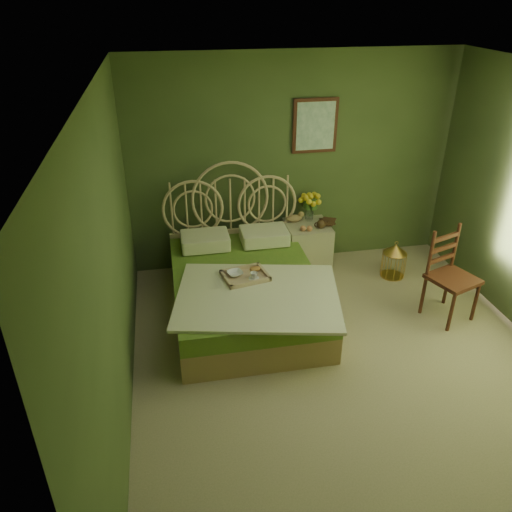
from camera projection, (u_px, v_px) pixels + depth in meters
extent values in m
plane|color=tan|center=(348.00, 368.00, 4.73)|extent=(4.50, 4.50, 0.00)
plane|color=silver|center=(380.00, 83.00, 3.49)|extent=(4.50, 4.50, 0.00)
plane|color=#506233|center=(293.00, 163.00, 6.06)|extent=(4.00, 0.00, 4.00)
plane|color=#506233|center=(112.00, 270.00, 3.79)|extent=(0.00, 4.50, 4.50)
cube|color=#3D1B10|center=(315.00, 126.00, 5.86)|extent=(0.54, 0.03, 0.64)
cube|color=silver|center=(316.00, 126.00, 5.85)|extent=(0.46, 0.01, 0.56)
cube|color=#A37E51|center=(245.00, 302.00, 5.46)|extent=(1.51, 2.01, 0.30)
cube|color=olive|center=(245.00, 283.00, 5.34)|extent=(1.51, 2.01, 0.20)
cube|color=white|center=(258.00, 296.00, 4.90)|extent=(1.80, 1.51, 0.03)
cube|color=white|center=(205.00, 241.00, 5.79)|extent=(0.55, 0.40, 0.16)
cube|color=white|center=(264.00, 236.00, 5.91)|extent=(0.55, 0.40, 0.16)
cube|color=#D3BA8C|center=(245.00, 278.00, 5.18)|extent=(0.51, 0.43, 0.04)
ellipsoid|color=#B77A38|center=(255.00, 269.00, 5.26)|extent=(0.12, 0.07, 0.05)
cube|color=beige|center=(307.00, 246.00, 6.33)|extent=(0.54, 0.54, 0.59)
cylinder|color=silver|center=(309.00, 214.00, 6.26)|extent=(0.10, 0.10, 0.18)
ellipsoid|color=#A37E51|center=(294.00, 218.00, 6.23)|extent=(0.21, 0.11, 0.10)
sphere|color=#CE8150|center=(303.00, 228.00, 6.01)|extent=(0.07, 0.07, 0.07)
sphere|color=#CE8150|center=(310.00, 229.00, 6.01)|extent=(0.07, 0.07, 0.07)
cube|color=#3D1B10|center=(453.00, 279.00, 5.26)|extent=(0.57, 0.57, 0.04)
cylinder|color=#3D1B10|center=(442.00, 310.00, 5.18)|extent=(0.04, 0.04, 0.47)
cylinder|color=#3D1B10|center=(475.00, 306.00, 5.24)|extent=(0.04, 0.04, 0.47)
cylinder|color=#3D1B10|center=(424.00, 290.00, 5.51)|extent=(0.04, 0.04, 0.47)
cylinder|color=#3D1B10|center=(456.00, 287.00, 5.57)|extent=(0.04, 0.04, 0.47)
cube|color=#3D1B10|center=(448.00, 249.00, 5.30)|extent=(0.37, 0.17, 0.53)
cylinder|color=gold|center=(392.00, 275.00, 6.25)|extent=(0.29, 0.29, 0.01)
cylinder|color=gold|center=(393.00, 264.00, 6.18)|extent=(0.29, 0.29, 0.32)
cone|color=gold|center=(396.00, 249.00, 6.07)|extent=(0.29, 0.29, 0.11)
imported|color=#381E0F|center=(321.00, 222.00, 6.23)|extent=(0.16, 0.21, 0.02)
imported|color=#472819|center=(321.00, 221.00, 6.22)|extent=(0.26, 0.29, 0.02)
imported|color=white|center=(235.00, 273.00, 5.19)|extent=(0.20, 0.20, 0.04)
imported|color=white|center=(254.00, 276.00, 5.12)|extent=(0.08, 0.08, 0.07)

